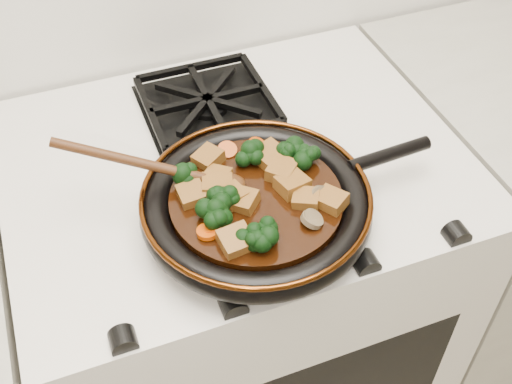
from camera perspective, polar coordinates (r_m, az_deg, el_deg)
name	(u,v)px	position (r m, az deg, el deg)	size (l,w,h in m)	color
stove	(239,310)	(1.42, -1.52, -10.46)	(0.76, 0.60, 0.90)	silver
burner_grate_front	(265,210)	(0.97, 0.76, -1.64)	(0.23, 0.23, 0.03)	black
burner_grate_back	(208,103)	(1.17, -4.31, 7.87)	(0.23, 0.23, 0.03)	black
skillet	(257,204)	(0.94, 0.12, -1.07)	(0.47, 0.34, 0.05)	black
braising_sauce	(256,202)	(0.93, 0.00, -0.90)	(0.25, 0.25, 0.02)	black
tofu_cube_0	(292,185)	(0.93, 3.23, 0.65)	(0.04, 0.04, 0.02)	brown
tofu_cube_1	(192,195)	(0.92, -5.72, -0.27)	(0.04, 0.04, 0.02)	brown
tofu_cube_2	(331,201)	(0.92, 6.69, -0.79)	(0.04, 0.04, 0.02)	brown
tofu_cube_3	(217,187)	(0.93, -3.49, 0.46)	(0.04, 0.04, 0.02)	brown
tofu_cube_4	(244,201)	(0.91, -1.11, -0.82)	(0.04, 0.04, 0.02)	brown
tofu_cube_5	(306,199)	(0.92, 4.47, -0.65)	(0.04, 0.03, 0.02)	brown
tofu_cube_6	(233,196)	(0.92, -2.07, -0.37)	(0.04, 0.03, 0.02)	brown
tofu_cube_7	(218,177)	(0.95, -3.41, 1.37)	(0.04, 0.03, 0.02)	brown
tofu_cube_8	(236,241)	(0.86, -1.79, -4.39)	(0.04, 0.04, 0.02)	brown
tofu_cube_9	(282,171)	(0.95, 2.31, 1.87)	(0.04, 0.04, 0.02)	brown
tofu_cube_10	(270,157)	(0.98, 1.22, 3.17)	(0.04, 0.04, 0.02)	brown
tofu_cube_11	(208,158)	(0.98, -4.25, 2.99)	(0.04, 0.04, 0.02)	brown
broccoli_floret_0	(213,217)	(0.89, -3.85, -2.22)	(0.05, 0.05, 0.05)	black
broccoli_floret_1	(254,238)	(0.86, -0.18, -4.13)	(0.06, 0.06, 0.05)	black
broccoli_floret_2	(212,217)	(0.89, -3.91, -2.27)	(0.06, 0.06, 0.05)	black
broccoli_floret_3	(250,155)	(0.97, -0.52, 3.29)	(0.06, 0.06, 0.05)	black
broccoli_floret_4	(186,182)	(0.94, -6.21, 0.87)	(0.06, 0.06, 0.05)	black
broccoli_floret_5	(224,203)	(0.90, -2.89, -1.00)	(0.06, 0.06, 0.05)	black
broccoli_floret_6	(219,214)	(0.89, -3.27, -1.94)	(0.06, 0.06, 0.05)	black
broccoli_floret_7	(306,156)	(0.98, 4.43, 3.24)	(0.06, 0.06, 0.05)	black
broccoli_floret_8	(291,153)	(0.98, 3.11, 3.45)	(0.06, 0.06, 0.05)	black
broccoli_floret_9	(262,236)	(0.86, 0.53, -3.98)	(0.06, 0.06, 0.06)	black
carrot_coin_0	(257,146)	(1.00, 0.05, 4.10)	(0.03, 0.03, 0.01)	#BC3E05
carrot_coin_1	(211,228)	(0.88, -4.01, -3.17)	(0.03, 0.03, 0.01)	#BC3E05
carrot_coin_2	(227,150)	(0.99, -2.56, 3.74)	(0.03, 0.03, 0.01)	#BC3E05
carrot_coin_3	(208,232)	(0.88, -4.33, -3.54)	(0.03, 0.03, 0.01)	#BC3E05
mushroom_slice_0	(312,220)	(0.89, 4.99, -2.48)	(0.03, 0.03, 0.01)	brown
mushroom_slice_1	(313,219)	(0.89, 5.07, -2.38)	(0.03, 0.03, 0.01)	brown
mushroom_slice_2	(320,197)	(0.92, 5.72, -0.49)	(0.03, 0.03, 0.01)	brown
wooden_spoon	(177,172)	(0.93, -7.06, 1.82)	(0.16, 0.09, 0.26)	#40210D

